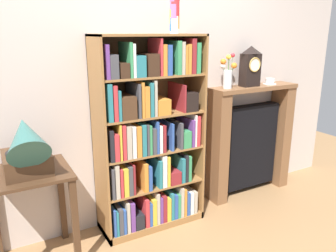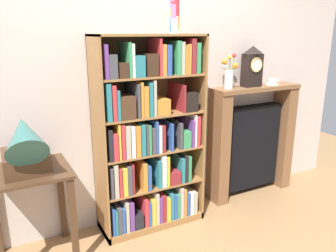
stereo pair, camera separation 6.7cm
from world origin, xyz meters
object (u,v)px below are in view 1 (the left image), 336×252
at_px(bookshelf, 149,143).
at_px(side_table_left, 31,196).
at_px(mantel_clock, 250,66).
at_px(teacup_with_saucer, 270,81).
at_px(gramophone, 26,148).
at_px(flower_vase, 228,73).
at_px(fireplace_mantel, 249,141).
at_px(cup_stack, 175,14).

relative_size(bookshelf, side_table_left, 2.26).
distance_m(bookshelf, mantel_clock, 1.26).
relative_size(side_table_left, teacup_with_saucer, 5.16).
bearing_deg(side_table_left, gramophone, -90.00).
relative_size(side_table_left, flower_vase, 2.23).
distance_m(fireplace_mantel, mantel_clock, 0.77).
bearing_deg(gramophone, flower_vase, 6.32).
relative_size(bookshelf, flower_vase, 5.06).
bearing_deg(side_table_left, bookshelf, 3.95).
relative_size(side_table_left, mantel_clock, 1.88).
relative_size(gramophone, fireplace_mantel, 0.43).
relative_size(bookshelf, mantel_clock, 4.26).
distance_m(side_table_left, mantel_clock, 2.21).
bearing_deg(mantel_clock, cup_stack, -174.22).
bearing_deg(bookshelf, gramophone, -171.90).
bearing_deg(side_table_left, flower_vase, 4.12).
bearing_deg(cup_stack, side_table_left, -178.26).
xyz_separation_m(flower_vase, teacup_with_saucer, (0.54, -0.00, -0.11)).
height_order(mantel_clock, teacup_with_saucer, mantel_clock).
height_order(cup_stack, teacup_with_saucer, cup_stack).
bearing_deg(teacup_with_saucer, flower_vase, 179.85).
bearing_deg(teacup_with_saucer, mantel_clock, -179.48).
relative_size(cup_stack, side_table_left, 0.41).
xyz_separation_m(bookshelf, side_table_left, (-0.95, -0.07, -0.21)).
height_order(gramophone, fireplace_mantel, gramophone).
bearing_deg(fireplace_mantel, gramophone, -174.21).
bearing_deg(fireplace_mantel, mantel_clock, -163.30).
relative_size(mantel_clock, flower_vase, 1.19).
height_order(side_table_left, teacup_with_saucer, teacup_with_saucer).
bearing_deg(gramophone, mantel_clock, 5.40).
relative_size(gramophone, flower_vase, 1.51).
height_order(gramophone, teacup_with_saucer, gramophone).
xyz_separation_m(gramophone, flower_vase, (1.80, 0.20, 0.36)).
distance_m(bookshelf, gramophone, 0.97).
bearing_deg(teacup_with_saucer, fireplace_mantel, 174.68).
relative_size(gramophone, mantel_clock, 1.27).
bearing_deg(flower_vase, cup_stack, -171.45).
bearing_deg(cup_stack, bookshelf, 172.45).
height_order(mantel_clock, flower_vase, mantel_clock).
distance_m(cup_stack, flower_vase, 0.80).
xyz_separation_m(bookshelf, gramophone, (-0.95, -0.13, 0.17)).
height_order(bookshelf, flower_vase, bookshelf).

